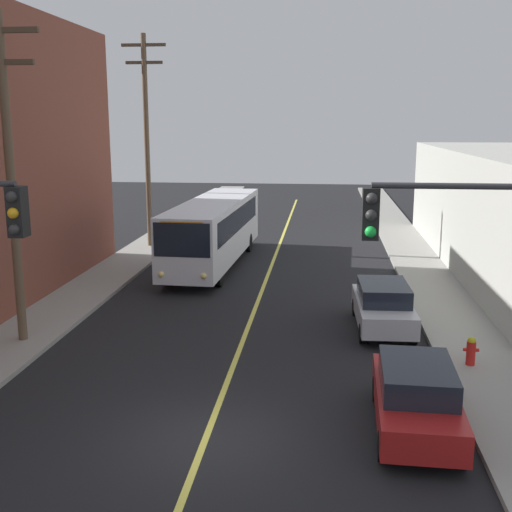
# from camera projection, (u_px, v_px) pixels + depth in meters

# --- Properties ---
(ground_plane) EXTENTS (120.00, 120.00, 0.00)m
(ground_plane) POSITION_uv_depth(u_px,v_px,m) (205.00, 439.00, 14.47)
(ground_plane) COLOR black
(sidewalk_left) EXTENTS (2.50, 90.00, 0.15)m
(sidewalk_left) POSITION_uv_depth(u_px,v_px,m) (70.00, 304.00, 24.95)
(sidewalk_left) COLOR gray
(sidewalk_left) RESTS_ON ground
(sidewalk_right) EXTENTS (2.50, 90.00, 0.15)m
(sidewalk_right) POSITION_uv_depth(u_px,v_px,m) (451.00, 315.00, 23.42)
(sidewalk_right) COLOR gray
(sidewalk_right) RESTS_ON ground
(lane_stripe_center) EXTENTS (0.16, 60.00, 0.01)m
(lane_stripe_center) POSITION_uv_depth(u_px,v_px,m) (266.00, 279.00, 29.06)
(lane_stripe_center) COLOR #D8CC4C
(lane_stripe_center) RESTS_ON ground
(city_bus) EXTENTS (3.10, 12.24, 3.20)m
(city_bus) POSITION_uv_depth(u_px,v_px,m) (214.00, 229.00, 31.64)
(city_bus) COLOR silver
(city_bus) RESTS_ON ground
(parked_car_red) EXTENTS (1.95, 4.46, 1.62)m
(parked_car_red) POSITION_uv_depth(u_px,v_px,m) (416.00, 396.00, 14.74)
(parked_car_red) COLOR maroon
(parked_car_red) RESTS_ON ground
(parked_car_silver) EXTENTS (1.95, 4.46, 1.62)m
(parked_car_silver) POSITION_uv_depth(u_px,v_px,m) (383.00, 305.00, 21.99)
(parked_car_silver) COLOR #B7B7BC
(parked_car_silver) RESTS_ON ground
(utility_pole_near) EXTENTS (2.40, 0.28, 10.10)m
(utility_pole_near) POSITION_uv_depth(u_px,v_px,m) (10.00, 166.00, 19.52)
(utility_pole_near) COLOR brown
(utility_pole_near) RESTS_ON sidewalk_left
(utility_pole_mid) EXTENTS (2.40, 0.28, 11.45)m
(utility_pole_mid) POSITION_uv_depth(u_px,v_px,m) (147.00, 133.00, 34.96)
(utility_pole_mid) COLOR brown
(utility_pole_mid) RESTS_ON sidewalk_left
(traffic_signal_right_corner) EXTENTS (3.75, 0.48, 6.00)m
(traffic_signal_right_corner) POSITION_uv_depth(u_px,v_px,m) (472.00, 267.00, 12.33)
(traffic_signal_right_corner) COLOR #2D2D33
(traffic_signal_right_corner) RESTS_ON sidewalk_right
(fire_hydrant) EXTENTS (0.44, 0.26, 0.84)m
(fire_hydrant) POSITION_uv_depth(u_px,v_px,m) (471.00, 350.00, 18.41)
(fire_hydrant) COLOR red
(fire_hydrant) RESTS_ON sidewalk_right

